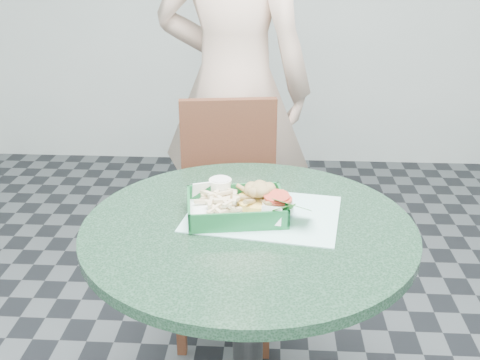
# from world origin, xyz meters

# --- Properties ---
(cafe_table) EXTENTS (0.91, 0.91, 0.75)m
(cafe_table) POSITION_xyz_m (0.00, 0.00, 0.58)
(cafe_table) COLOR #393939
(cafe_table) RESTS_ON floor
(dining_chair) EXTENTS (0.37, 0.38, 0.93)m
(dining_chair) POSITION_xyz_m (-0.11, 0.61, 0.53)
(dining_chair) COLOR #3E2013
(dining_chair) RESTS_ON floor
(diner_person) EXTENTS (0.90, 0.69, 2.21)m
(diner_person) POSITION_xyz_m (-0.11, 0.95, 1.10)
(diner_person) COLOR #CBAA94
(diner_person) RESTS_ON floor
(placemat) EXTENTS (0.46, 0.38, 0.00)m
(placemat) POSITION_xyz_m (0.04, 0.06, 0.75)
(placemat) COLOR #A3E1D9
(placemat) RESTS_ON cafe_table
(food_basket) EXTENTS (0.27, 0.20, 0.05)m
(food_basket) POSITION_xyz_m (-0.04, 0.04, 0.77)
(food_basket) COLOR #165F2E
(food_basket) RESTS_ON placemat
(crab_sandwich) EXTENTS (0.13, 0.13, 0.08)m
(crab_sandwich) POSITION_xyz_m (0.03, 0.08, 0.80)
(crab_sandwich) COLOR gold
(crab_sandwich) RESTS_ON food_basket
(fries_pile) EXTENTS (0.13, 0.14, 0.05)m
(fries_pile) POSITION_xyz_m (-0.08, 0.08, 0.79)
(fries_pile) COLOR beige
(fries_pile) RESTS_ON food_basket
(sauce_ramekin) EXTENTS (0.07, 0.07, 0.04)m
(sauce_ramekin) POSITION_xyz_m (-0.07, 0.15, 0.80)
(sauce_ramekin) COLOR white
(sauce_ramekin) RESTS_ON food_basket
(garnish_cup) EXTENTS (0.13, 0.13, 0.05)m
(garnish_cup) POSITION_xyz_m (0.09, 0.02, 0.79)
(garnish_cup) COLOR silver
(garnish_cup) RESTS_ON food_basket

